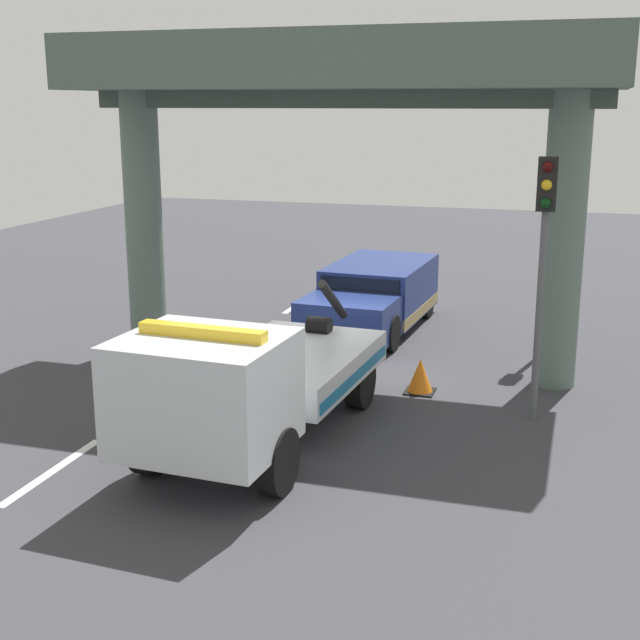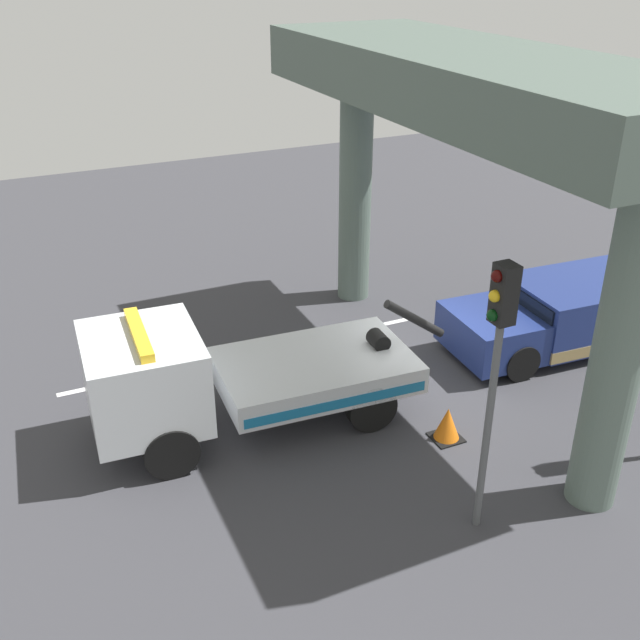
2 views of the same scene
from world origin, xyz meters
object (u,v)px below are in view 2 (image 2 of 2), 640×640
at_px(traffic_light_far, 497,345).
at_px(tow_truck_white, 220,376).
at_px(towed_van_green, 566,315).
at_px(traffic_cone_orange, 447,424).

bearing_deg(traffic_light_far, tow_truck_white, -55.65).
xyz_separation_m(tow_truck_white, towed_van_green, (-8.37, 0.05, -0.42)).
bearing_deg(towed_van_green, traffic_cone_orange, 24.16).
xyz_separation_m(tow_truck_white, traffic_light_far, (-2.94, 4.30, 2.16)).
bearing_deg(towed_van_green, tow_truck_white, -0.31).
distance_m(tow_truck_white, traffic_cone_orange, 4.43).
height_order(tow_truck_white, towed_van_green, tow_truck_white).
relative_size(traffic_light_far, traffic_cone_orange, 6.81).
distance_m(towed_van_green, traffic_light_far, 7.37).
bearing_deg(tow_truck_white, traffic_light_far, 124.35).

